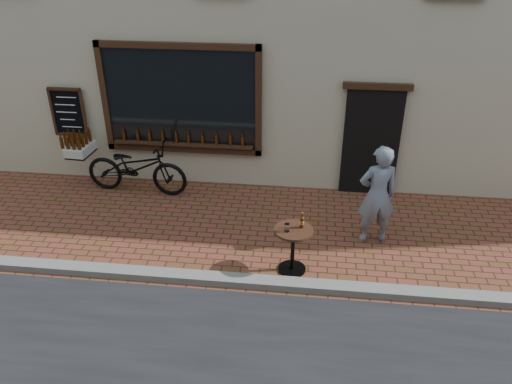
# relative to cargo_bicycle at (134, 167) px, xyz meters

# --- Properties ---
(ground) EXTENTS (90.00, 90.00, 0.00)m
(ground) POSITION_rel_cargo_bicycle_xyz_m (2.84, -2.93, -0.57)
(ground) COLOR brown
(ground) RESTS_ON ground
(kerb) EXTENTS (90.00, 0.25, 0.12)m
(kerb) POSITION_rel_cargo_bicycle_xyz_m (2.84, -2.73, -0.51)
(kerb) COLOR slate
(kerb) RESTS_ON ground
(cargo_bicycle) EXTENTS (2.55, 0.89, 1.19)m
(cargo_bicycle) POSITION_rel_cargo_bicycle_xyz_m (0.00, 0.00, 0.00)
(cargo_bicycle) COLOR black
(cargo_bicycle) RESTS_ON ground
(bistro_table) EXTENTS (0.61, 0.61, 1.05)m
(bistro_table) POSITION_rel_cargo_bicycle_xyz_m (3.36, -2.28, -0.01)
(bistro_table) COLOR black
(bistro_table) RESTS_ON ground
(pedestrian) EXTENTS (0.74, 0.56, 1.81)m
(pedestrian) POSITION_rel_cargo_bicycle_xyz_m (4.71, -1.26, 0.34)
(pedestrian) COLOR slate
(pedestrian) RESTS_ON ground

